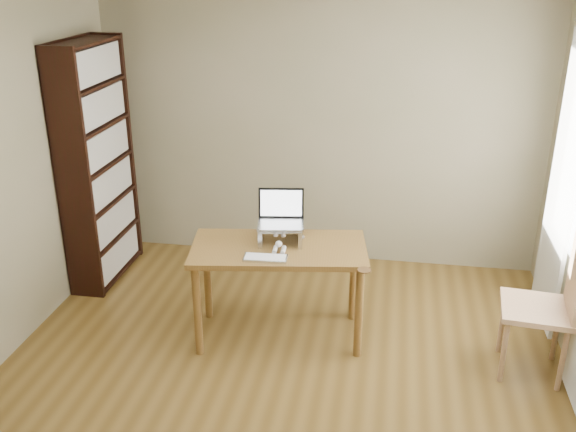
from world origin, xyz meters
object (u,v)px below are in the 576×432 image
(bookshelf, at_px, (97,164))
(keyboard, at_px, (265,258))
(laptop, at_px, (282,215))
(chair, at_px, (550,301))
(cat, at_px, (283,232))
(desk, at_px, (279,260))

(bookshelf, bearing_deg, keyboard, -30.19)
(laptop, distance_m, keyboard, 0.41)
(keyboard, height_order, chair, chair)
(cat, bearing_deg, laptop, 108.79)
(desk, relative_size, cat, 2.78)
(desk, bearing_deg, laptop, 81.53)
(keyboard, relative_size, cat, 0.64)
(desk, height_order, keyboard, keyboard)
(keyboard, bearing_deg, bookshelf, 146.51)
(bookshelf, bearing_deg, laptop, -19.57)
(bookshelf, xyz_separation_m, laptop, (1.73, -0.61, -0.11))
(laptop, bearing_deg, cat, -76.25)
(bookshelf, xyz_separation_m, keyboard, (1.67, -0.97, -0.29))
(bookshelf, relative_size, chair, 2.02)
(bookshelf, height_order, cat, bookshelf)
(cat, bearing_deg, keyboard, -104.71)
(laptop, xyz_separation_m, keyboard, (-0.05, -0.36, -0.18))
(desk, xyz_separation_m, cat, (0.01, 0.11, 0.18))
(laptop, bearing_deg, chair, -17.10)
(bookshelf, distance_m, laptop, 1.84)
(desk, distance_m, cat, 0.21)
(keyboard, relative_size, chair, 0.30)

